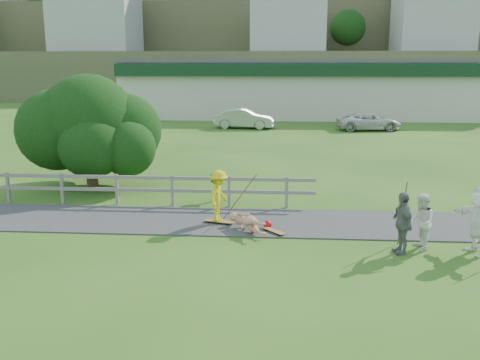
{
  "coord_description": "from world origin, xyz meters",
  "views": [
    {
      "loc": [
        1.7,
        -14.72,
        5.05
      ],
      "look_at": [
        0.47,
        2.0,
        1.26
      ],
      "focal_mm": 40.0,
      "sensor_mm": 36.0,
      "label": 1
    }
  ],
  "objects": [
    {
      "name": "spectator_b",
      "position": [
        4.98,
        -0.96,
        0.84
      ],
      "size": [
        0.6,
        1.05,
        1.68
      ],
      "primitive_type": "imported",
      "rotation": [
        0.0,
        0.0,
        4.92
      ],
      "color": "slate",
      "rests_on": "ground"
    },
    {
      "name": "car_white",
      "position": [
        8.22,
        24.73,
        0.64
      ],
      "size": [
        4.82,
        2.73,
        1.27
      ],
      "primitive_type": "imported",
      "rotation": [
        0.0,
        0.0,
        1.71
      ],
      "color": "silver",
      "rests_on": "ground"
    },
    {
      "name": "strip_mall",
      "position": [
        4.0,
        34.94,
        2.58
      ],
      "size": [
        32.5,
        10.75,
        5.1
      ],
      "color": "beige",
      "rests_on": "ground"
    },
    {
      "name": "longboard_rider",
      "position": [
        -0.13,
        1.22,
        0.05
      ],
      "size": [
        0.98,
        0.49,
        0.11
      ],
      "primitive_type": null,
      "rotation": [
        0.0,
        0.0,
        -0.28
      ],
      "color": "olive",
      "rests_on": "ground"
    },
    {
      "name": "spectator_a",
      "position": [
        5.56,
        -0.64,
        0.78
      ],
      "size": [
        0.62,
        0.78,
        1.55
      ],
      "primitive_type": "imported",
      "rotation": [
        0.0,
        0.0,
        4.76
      ],
      "color": "white",
      "rests_on": "ground"
    },
    {
      "name": "helmet",
      "position": [
        1.4,
        0.87,
        0.13
      ],
      "size": [
        0.27,
        0.27,
        0.27
      ],
      "primitive_type": "sphere",
      "color": "red",
      "rests_on": "ground"
    },
    {
      "name": "pole_rider",
      "position": [
        0.47,
        1.62,
        0.94
      ],
      "size": [
        0.03,
        0.03,
        1.88
      ],
      "primitive_type": "cylinder",
      "color": "brown",
      "rests_on": "ground"
    },
    {
      "name": "longboard_fallen",
      "position": [
        1.6,
        0.42,
        0.05
      ],
      "size": [
        0.73,
        0.78,
        0.1
      ],
      "primitive_type": null,
      "rotation": [
        0.0,
        0.0,
        -0.84
      ],
      "color": "olive",
      "rests_on": "ground"
    },
    {
      "name": "path",
      "position": [
        0.0,
        1.5,
        0.02
      ],
      "size": [
        34.0,
        3.0,
        0.04
      ],
      "primitive_type": "cube",
      "color": "#343436",
      "rests_on": "ground"
    },
    {
      "name": "tree",
      "position": [
        -5.85,
        6.01,
        1.8
      ],
      "size": [
        6.12,
        6.12,
        3.59
      ],
      "primitive_type": null,
      "color": "black",
      "rests_on": "ground"
    },
    {
      "name": "skater_fallen",
      "position": [
        0.8,
        0.52,
        0.3
      ],
      "size": [
        1.53,
        1.31,
        0.59
      ],
      "primitive_type": "imported",
      "rotation": [
        0.0,
        0.0,
        0.66
      ],
      "color": "tan",
      "rests_on": "ground"
    },
    {
      "name": "pole_spec_left",
      "position": [
        5.14,
        -0.26,
        0.9
      ],
      "size": [
        0.03,
        0.03,
        1.8
      ],
      "primitive_type": "cylinder",
      "color": "brown",
      "rests_on": "ground"
    },
    {
      "name": "fence",
      "position": [
        -4.62,
        3.3,
        0.72
      ],
      "size": [
        15.05,
        0.1,
        1.1
      ],
      "color": "slate",
      "rests_on": "ground"
    },
    {
      "name": "ground",
      "position": [
        0.0,
        0.0,
        0.0
      ],
      "size": [
        260.0,
        260.0,
        0.0
      ],
      "primitive_type": "plane",
      "color": "#2B4E16",
      "rests_on": "ground"
    },
    {
      "name": "skater_rider",
      "position": [
        -0.13,
        1.22,
        0.81
      ],
      "size": [
        0.83,
        1.16,
        1.62
      ],
      "primitive_type": "imported",
      "rotation": [
        0.0,
        0.0,
        1.34
      ],
      "color": "yellow",
      "rests_on": "ground"
    },
    {
      "name": "bbq",
      "position": [
        -0.51,
        4.07,
        0.48
      ],
      "size": [
        0.5,
        0.42,
        0.96
      ],
      "primitive_type": null,
      "rotation": [
        0.0,
        0.0,
        0.2
      ],
      "color": "black",
      "rests_on": "ground"
    },
    {
      "name": "car_silver",
      "position": [
        -0.91,
        25.15,
        0.73
      ],
      "size": [
        4.56,
        1.94,
        1.46
      ],
      "primitive_type": "imported",
      "rotation": [
        0.0,
        0.0,
        1.48
      ],
      "color": "#ABAEB3",
      "rests_on": "ground"
    },
    {
      "name": "hillside",
      "position": [
        0.0,
        91.31,
        14.41
      ],
      "size": [
        220.0,
        67.0,
        47.5
      ],
      "color": "#515A35",
      "rests_on": "ground"
    },
    {
      "name": "spectator_d",
      "position": [
        6.99,
        -0.83,
        0.92
      ],
      "size": [
        0.89,
        1.79,
        1.85
      ],
      "primitive_type": "imported",
      "rotation": [
        0.0,
        0.0,
        4.92
      ],
      "color": "white",
      "rests_on": "ground"
    }
  ]
}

